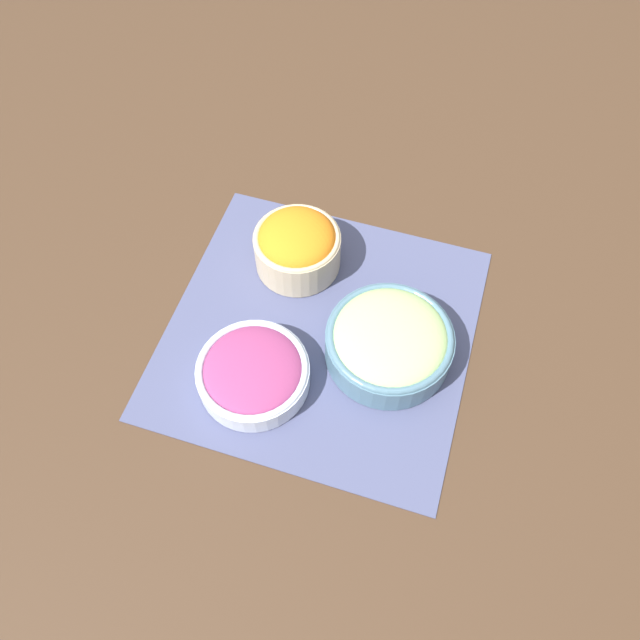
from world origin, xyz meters
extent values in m
plane|color=#422D1E|center=(0.00, 0.00, 0.00)|extent=(3.00, 3.00, 0.00)
cube|color=#474C70|center=(0.00, 0.00, 0.00)|extent=(0.45, 0.45, 0.00)
cylinder|color=silver|center=(0.07, 0.11, 0.02)|extent=(0.16, 0.16, 0.04)
torus|color=silver|center=(0.07, 0.11, 0.04)|extent=(0.16, 0.16, 0.01)
ellipsoid|color=#93386B|center=(0.07, 0.11, 0.04)|extent=(0.14, 0.14, 0.03)
cylinder|color=#C6B28E|center=(0.07, -0.11, 0.04)|extent=(0.14, 0.14, 0.06)
torus|color=#C6B28E|center=(0.07, -0.11, 0.07)|extent=(0.13, 0.13, 0.01)
ellipsoid|color=orange|center=(0.07, -0.11, 0.07)|extent=(0.12, 0.12, 0.05)
cylinder|color=slate|center=(-0.11, 0.01, 0.03)|extent=(0.19, 0.19, 0.05)
torus|color=slate|center=(-0.11, 0.01, 0.05)|extent=(0.18, 0.18, 0.01)
ellipsoid|color=#A8CC7F|center=(-0.11, 0.01, 0.05)|extent=(0.16, 0.16, 0.04)
camera|label=1|loc=(-0.14, 0.45, 0.82)|focal=35.00mm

